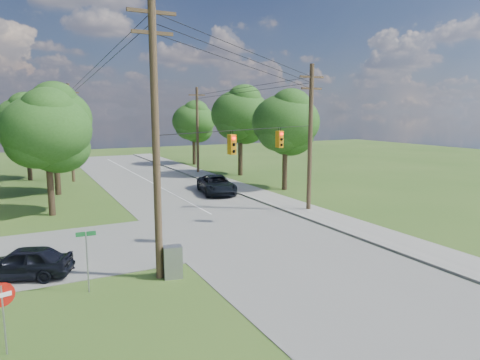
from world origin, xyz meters
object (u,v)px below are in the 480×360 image
pole_north_w (71,132)px  car_cross_dark (23,263)px  pole_ne (310,136)px  do_not_enter_sign (2,302)px  control_cabinet (173,262)px  pole_sw (156,135)px  car_main_north (217,185)px  pole_north_e (197,130)px

pole_north_w → car_cross_dark: pole_north_w is taller
pole_ne → do_not_enter_sign: 22.75m
car_cross_dark → control_cabinet: size_ratio=2.88×
pole_sw → car_main_north: 20.13m
pole_ne → do_not_enter_sign: size_ratio=4.67×
pole_north_e → pole_north_w: (-13.90, 0.00, 0.00)m
pole_sw → do_not_enter_sign: pole_sw is taller
pole_sw → pole_north_w: (-0.40, 29.60, -1.10)m
pole_north_w → control_cabinet: size_ratio=7.02×
pole_north_w → control_cabinet: (0.91, -29.89, -4.42)m
pole_ne → car_cross_dark: (-18.82, -5.05, -4.74)m
pole_north_w → car_main_north: size_ratio=1.74×
do_not_enter_sign → pole_north_w: bearing=64.7°
pole_north_w → do_not_enter_sign: (-5.43, -33.38, -3.48)m
control_cabinet → do_not_enter_sign: 7.29m
pole_north_e → pole_sw: bearing=-114.5°
car_cross_dark → do_not_enter_sign: bearing=16.5°
pole_sw → control_cabinet: pole_sw is taller
pole_north_e → pole_ne: bearing=-90.0°
pole_ne → car_cross_dark: size_ratio=2.56×
pole_ne → car_cross_dark: pole_ne is taller
pole_north_w → car_main_north: 17.29m
pole_ne → car_main_north: 10.64m
control_cabinet → do_not_enter_sign: do_not_enter_sign is taller
pole_sw → pole_north_w: bearing=90.8°
car_cross_dark → do_not_enter_sign: do_not_enter_sign is taller
pole_north_e → do_not_enter_sign: pole_north_e is taller
pole_north_e → pole_north_w: bearing=180.0°
pole_north_e → car_cross_dark: 33.24m
control_cabinet → pole_ne: bearing=42.3°
pole_ne → control_cabinet: size_ratio=7.37×
car_cross_dark → control_cabinet: car_cross_dark is taller
car_cross_dark → control_cabinet: (5.83, -2.84, -0.02)m
pole_ne → pole_north_w: bearing=122.3°
pole_north_w → do_not_enter_sign: size_ratio=4.45×
pole_north_e → car_cross_dark: (-18.82, -27.05, -4.40)m
car_cross_dark → pole_sw: bearing=85.5°
pole_sw → car_main_north: (10.10, 16.55, -5.40)m
pole_ne → pole_north_w: pole_ne is taller
pole_sw → car_main_north: size_ratio=2.09×
car_main_north → control_cabinet: size_ratio=4.03×
pole_north_e → car_main_north: (-3.40, -13.05, -4.30)m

